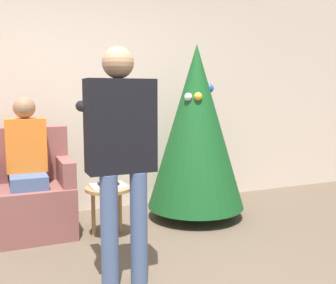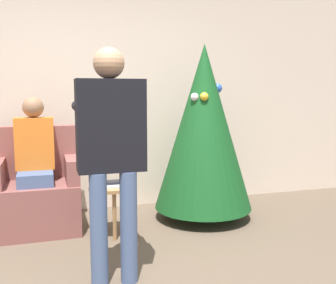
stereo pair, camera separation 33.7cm
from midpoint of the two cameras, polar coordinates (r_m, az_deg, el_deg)
The scene contains 8 objects.
wall_back at distance 4.51m, azimuth -8.34°, elevation 7.33°, with size 8.00×0.06×2.70m.
christmas_tree at distance 4.13m, azimuth 7.54°, elevation 2.13°, with size 1.02×1.02×1.83m.
armchair at distance 3.99m, azimuth -16.27°, elevation -7.21°, with size 0.79×0.65×1.00m.
person_seated at distance 3.90m, azimuth -16.44°, elevation -2.19°, with size 0.36×0.46×1.29m.
person_standing at distance 2.69m, azimuth -4.73°, elevation -0.21°, with size 0.47×0.57×1.64m.
side_stool at distance 3.70m, azimuth -5.61°, elevation -7.45°, with size 0.42×0.42×0.47m.
laptop at distance 3.68m, azimuth -5.63°, elevation -6.21°, with size 0.32×0.25×0.02m.
book at distance 3.67m, azimuth -5.63°, elevation -5.87°, with size 0.18×0.12×0.02m.
Camera 2 is at (-0.55, -2.28, 1.33)m, focal length 42.00 mm.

